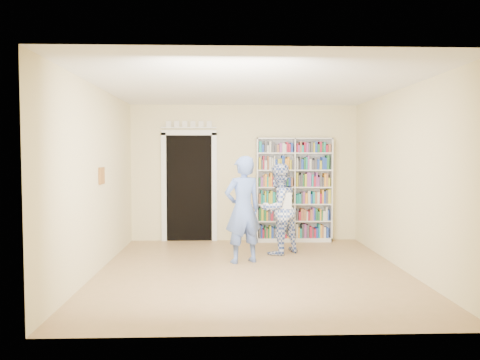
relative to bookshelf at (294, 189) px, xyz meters
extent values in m
plane|color=olive|center=(-0.97, -2.34, -1.03)|extent=(5.00, 5.00, 0.00)
plane|color=white|center=(-0.97, -2.34, 1.67)|extent=(5.00, 5.00, 0.00)
plane|color=beige|center=(-0.97, 0.16, 0.32)|extent=(4.50, 0.00, 4.50)
plane|color=beige|center=(-3.22, -2.34, 0.32)|extent=(0.00, 5.00, 5.00)
plane|color=beige|center=(1.28, -2.34, 0.32)|extent=(0.00, 5.00, 5.00)
cube|color=white|center=(0.00, 0.00, -0.01)|extent=(1.49, 0.28, 2.04)
cube|color=white|center=(0.00, 0.00, -0.01)|extent=(0.02, 0.28, 2.04)
cube|color=black|center=(-2.07, 0.14, 0.02)|extent=(0.90, 0.03, 2.10)
cube|color=white|center=(-2.57, 0.12, 0.02)|extent=(0.10, 0.06, 2.20)
cube|color=white|center=(-1.57, 0.12, 0.02)|extent=(0.10, 0.06, 2.20)
cube|color=white|center=(-2.07, 0.12, 1.12)|extent=(1.10, 0.06, 0.10)
cube|color=white|center=(-2.07, 0.12, 1.22)|extent=(1.10, 0.08, 0.02)
cube|color=brown|center=(-3.20, -2.14, 0.37)|extent=(0.03, 0.25, 0.25)
imported|color=#5672BF|center=(-1.08, -1.81, -0.19)|extent=(0.73, 0.61, 1.69)
imported|color=#344EA0|center=(-0.45, -1.18, -0.25)|extent=(0.96, 0.93, 1.56)
cube|color=white|center=(-0.35, -1.38, -0.09)|extent=(0.20, 0.04, 0.28)
camera|label=1|loc=(-1.38, -9.16, 0.67)|focal=35.00mm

